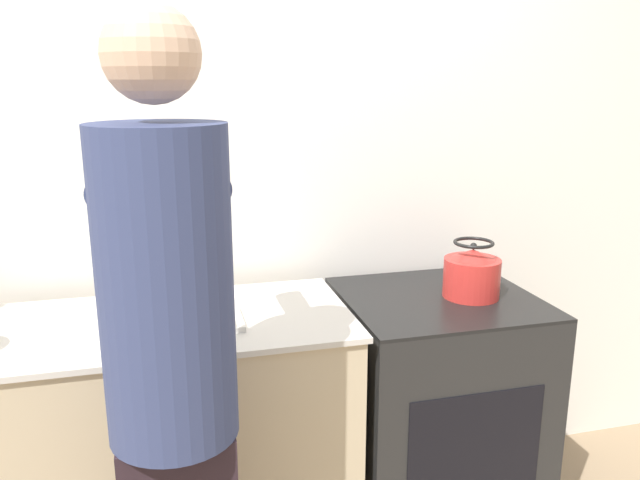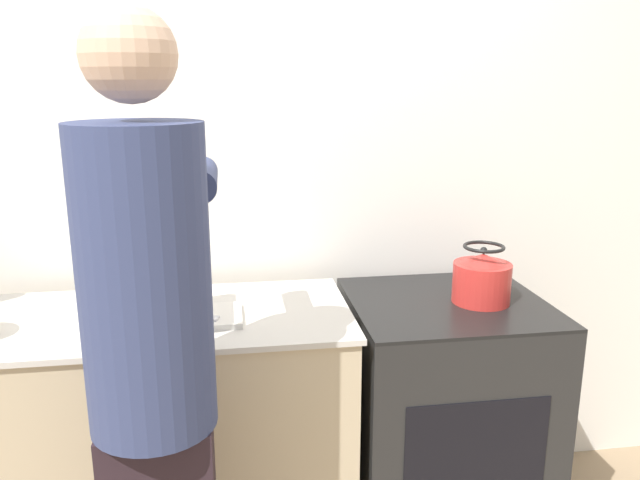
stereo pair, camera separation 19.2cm
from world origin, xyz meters
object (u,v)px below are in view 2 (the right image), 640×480
Objects in this scene: cutting_board at (187,318)px; person at (152,367)px; kettle at (482,278)px; knife at (186,316)px; oven at (442,417)px.

person is at bearing -96.37° from cutting_board.
person is 8.84× the size of kettle.
person is 9.25× the size of knife.
person reaches higher than knife.
oven is 0.55m from kettle.
oven is 4.43× the size of kettle.
oven is 1.01m from cutting_board.
cutting_board reaches higher than oven.
person is 0.46m from knife.
kettle is (0.99, 0.09, 0.05)m from knife.
person is (-0.94, -0.57, 0.54)m from oven.
kettle reaches higher than knife.
cutting_board is 1.00m from kettle.
person is at bearing -152.59° from kettle.
cutting_board is at bearing 105.07° from knife.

